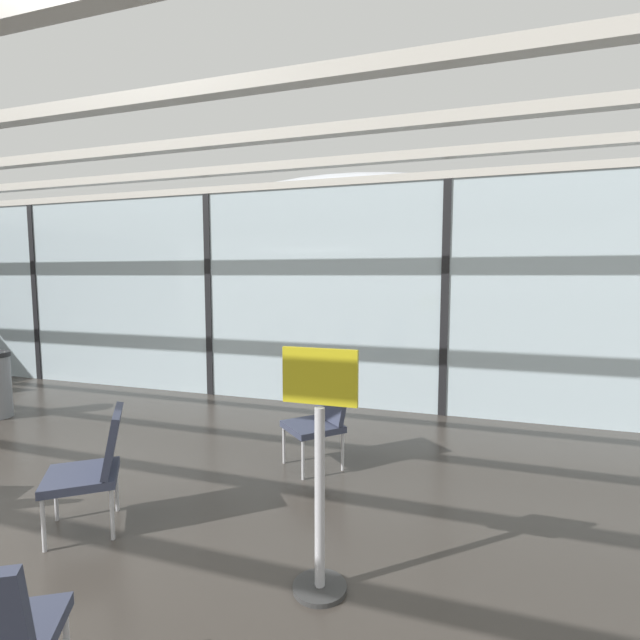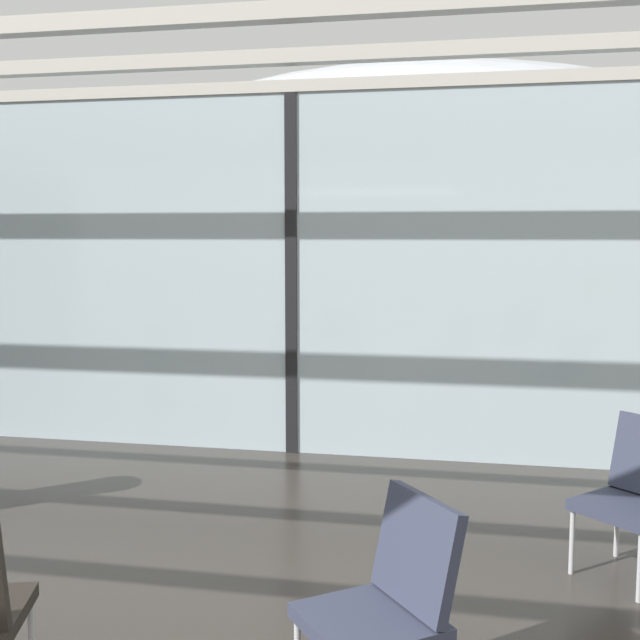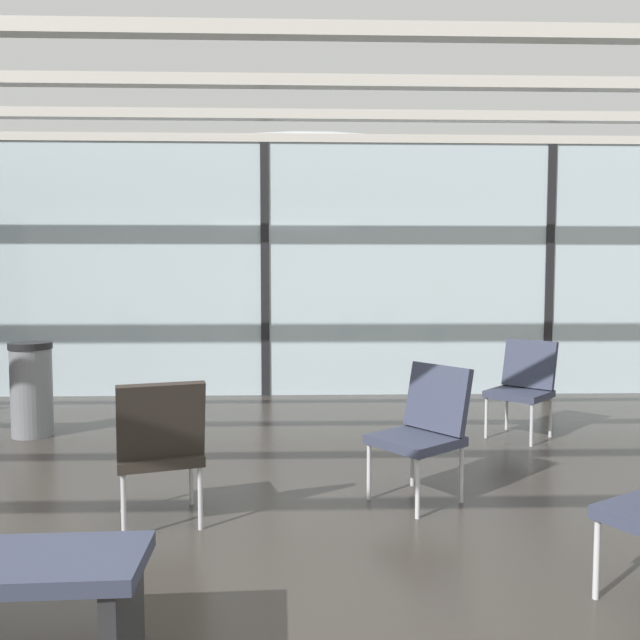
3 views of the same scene
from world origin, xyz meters
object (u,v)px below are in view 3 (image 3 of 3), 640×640
lounge_chair_0 (424,424)px  lounge_chair_4 (523,382)px  trash_bin (32,389)px  parked_airplane (295,241)px  lounge_chair_1 (160,443)px

lounge_chair_0 → lounge_chair_4: size_ratio=1.00×
lounge_chair_4 → trash_bin: (-4.49, 0.14, -0.06)m
lounge_chair_0 → parked_airplane: bearing=148.0°
parked_airplane → lounge_chair_4: (2.16, -7.67, -1.73)m
lounge_chair_1 → lounge_chair_4: size_ratio=1.00×
lounge_chair_0 → trash_bin: size_ratio=1.01×
parked_airplane → lounge_chair_1: 9.83m
lounge_chair_1 → lounge_chair_0: bearing=177.5°
parked_airplane → lounge_chair_4: parked_airplane is taller
lounge_chair_1 → trash_bin: size_ratio=1.01×
lounge_chair_1 → lounge_chair_4: bearing=-161.9°
parked_airplane → trash_bin: bearing=-107.2°
trash_bin → lounge_chair_4: bearing=-1.8°
lounge_chair_0 → lounge_chair_1: bearing=-113.4°
lounge_chair_0 → lounge_chair_4: 1.99m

